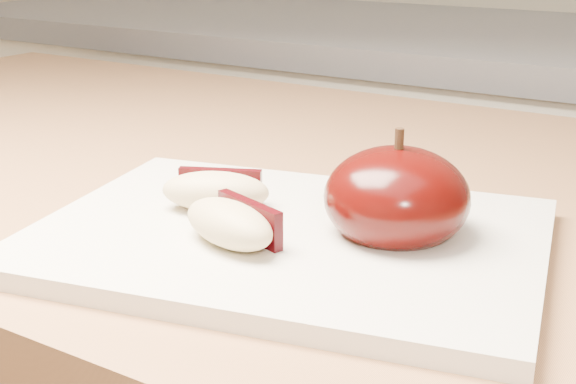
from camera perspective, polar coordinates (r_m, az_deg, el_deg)
The scene contains 4 objects.
cutting_board at distance 0.52m, azimuth 0.00°, elevation -3.31°, with size 0.32×0.23×0.01m, color beige.
apple_half at distance 0.50m, azimuth 7.73°, elevation -0.41°, with size 0.12×0.12×0.08m.
apple_wedge_a at distance 0.55m, azimuth -5.14°, elevation 0.10°, with size 0.08×0.06×0.03m.
apple_wedge_b at distance 0.49m, azimuth -4.05°, elevation -2.22°, with size 0.08×0.06×0.03m.
Camera 1 is at (0.22, -0.05, 1.10)m, focal length 50.00 mm.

